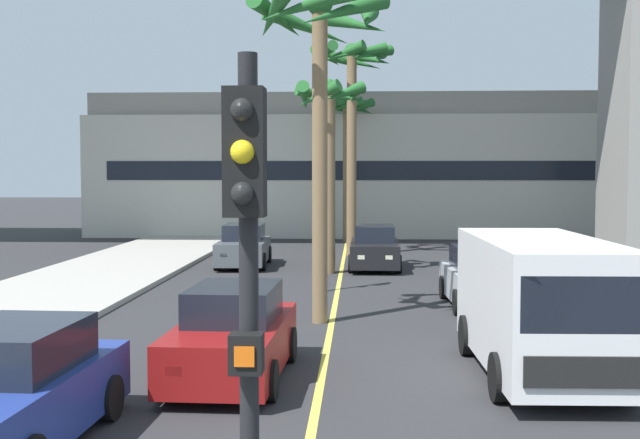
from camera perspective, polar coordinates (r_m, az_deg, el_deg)
name	(u,v)px	position (r m, az deg, el deg)	size (l,w,h in m)	color
lane_stripe_center	(337,293)	(23.06, 1.24, -5.28)	(0.14, 56.00, 0.01)	#DBCC4C
pier_building_backdrop	(348,167)	(45.45, 2.05, 3.78)	(28.22, 8.04, 7.70)	beige
car_queue_front	(244,247)	(29.63, -5.48, -1.97)	(1.95, 4.16, 1.56)	#4C5156
car_queue_second	(482,279)	(21.13, 11.53, -4.18)	(1.93, 4.15, 1.56)	#B7BABF
car_queue_third	(375,249)	(28.85, 3.93, -2.11)	(1.87, 4.12, 1.56)	black
car_queue_fourth	(233,336)	(13.65, -6.24, -8.30)	(1.93, 4.15, 1.56)	maroon
car_queue_fifth	(12,393)	(10.92, -21.21, -11.50)	(1.95, 4.16, 1.56)	navy
delivery_van	(539,302)	(14.08, 15.42, -5.70)	(2.25, 5.29, 2.36)	white
traffic_light_median_near	(247,300)	(4.83, -5.23, -5.77)	(0.24, 0.37, 4.20)	black
traffic_light_median_far	(321,199)	(23.02, 0.06, 1.48)	(0.24, 0.37, 4.20)	black
palm_tree_near_median	(347,126)	(40.02, 1.96, 6.69)	(3.00, 3.00, 7.27)	brown
palm_tree_mid_median	(319,50)	(18.46, -0.09, 12.02)	(3.35, 3.40, 7.62)	brown
palm_tree_far_median	(352,81)	(33.24, 2.30, 9.87)	(3.48, 3.54, 8.78)	brown
palm_tree_farthest_median	(330,128)	(27.33, 0.69, 6.59)	(2.58, 2.71, 6.66)	brown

